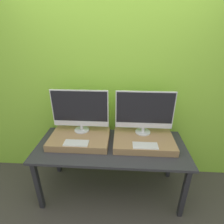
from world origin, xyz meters
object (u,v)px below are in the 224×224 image
at_px(monitor_left, 80,110).
at_px(keyboard_right, 145,146).
at_px(monitor_right, 145,111).
at_px(keyboard_left, 76,143).

xyz_separation_m(monitor_left, keyboard_right, (0.76, -0.28, -0.28)).
height_order(monitor_left, monitor_right, same).
height_order(keyboard_left, monitor_right, monitor_right).
xyz_separation_m(keyboard_left, keyboard_right, (0.76, 0.00, 0.00)).
relative_size(monitor_right, keyboard_right, 2.49).
bearing_deg(monitor_left, keyboard_right, -20.49).
distance_m(keyboard_left, keyboard_right, 0.76).
bearing_deg(monitor_right, monitor_left, 180.00).
distance_m(monitor_left, keyboard_right, 0.86).
relative_size(monitor_left, monitor_right, 1.00).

